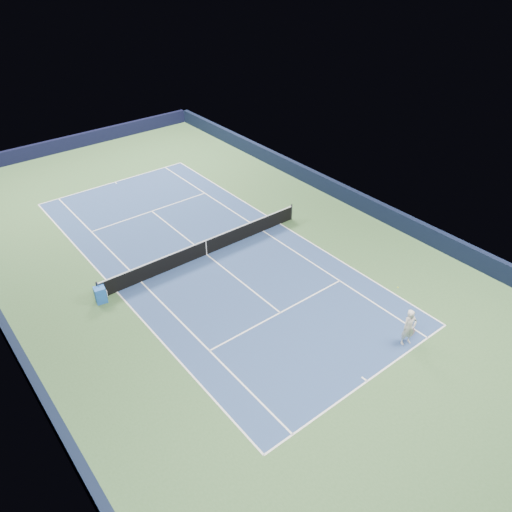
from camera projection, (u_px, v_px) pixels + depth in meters
ground at (207, 255)px, 28.21m from camera, size 40.00×40.00×0.00m
wall_far at (71, 142)px, 40.74m from camera, size 22.00×0.35×1.10m
wall_right at (341, 192)px, 33.46m from camera, size 0.35×40.00×1.10m
wall_left at (5, 328)px, 22.35m from camera, size 0.35×40.00×1.10m
court_surface at (207, 255)px, 28.21m from camera, size 10.97×23.77×0.01m
baseline_far at (115, 182)px, 35.91m from camera, size 10.97×0.08×0.00m
baseline_near at (367, 381)px, 20.51m from camera, size 10.97×0.08×0.00m
sideline_doubles_right at (280, 224)px, 31.02m from camera, size 0.08×23.77×0.00m
sideline_doubles_left at (117, 292)px, 25.39m from camera, size 0.08×23.77×0.00m
sideline_singles_right at (263, 231)px, 30.32m from camera, size 0.08×23.77×0.00m
sideline_singles_left at (141, 282)px, 26.10m from camera, size 0.08×23.77×0.00m
service_line_far at (152, 211)px, 32.35m from camera, size 8.23×0.08×0.00m
service_line_near at (280, 313)px, 24.06m from camera, size 8.23×0.08×0.00m
center_service_line at (207, 254)px, 28.21m from camera, size 0.08×12.80×0.00m
center_mark_far at (116, 183)px, 35.81m from camera, size 0.08×0.30×0.00m
center_mark_near at (364, 379)px, 20.61m from camera, size 0.08×0.30×0.00m
tennis_net at (206, 247)px, 27.93m from camera, size 12.90×0.10×1.07m
sponsor_cube at (101, 295)px, 24.53m from camera, size 0.61×0.56×0.86m
tennis_player at (409, 327)px, 21.86m from camera, size 0.87×1.34×2.52m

